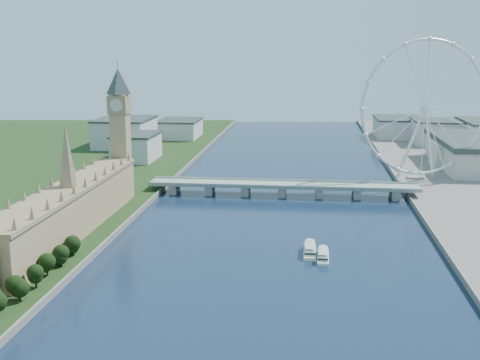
# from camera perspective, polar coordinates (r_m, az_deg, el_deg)

# --- Properties ---
(parliament_range) EXTENTS (24.00, 200.00, 70.00)m
(parliament_range) POSITION_cam_1_polar(r_m,az_deg,el_deg) (393.38, -15.83, -2.72)
(parliament_range) COLOR tan
(parliament_range) RESTS_ON ground
(big_ben) EXTENTS (20.02, 20.02, 110.00)m
(big_ben) POSITION_cam_1_polar(r_m,az_deg,el_deg) (484.89, -11.35, 6.04)
(big_ben) COLOR tan
(big_ben) RESTS_ON ground
(westminster_bridge) EXTENTS (220.00, 22.00, 9.50)m
(westminster_bridge) POSITION_cam_1_polar(r_m,az_deg,el_deg) (493.83, 4.04, -0.70)
(westminster_bridge) COLOR gray
(westminster_bridge) RESTS_ON ground
(london_eye) EXTENTS (113.60, 39.12, 124.30)m
(london_eye) POSITION_cam_1_polar(r_m,az_deg,el_deg) (547.54, 17.13, 6.52)
(london_eye) COLOR silver
(london_eye) RESTS_ON ground
(county_hall) EXTENTS (54.00, 144.00, 35.00)m
(county_hall) POSITION_cam_1_polar(r_m,az_deg,el_deg) (641.06, 20.40, 0.94)
(county_hall) COLOR beige
(county_hall) RESTS_ON ground
(city_skyline) EXTENTS (505.00, 280.00, 32.00)m
(city_skyline) POSITION_cam_1_polar(r_m,az_deg,el_deg) (748.01, 7.96, 4.42)
(city_skyline) COLOR beige
(city_skyline) RESTS_ON ground
(tour_boat_near) EXTENTS (7.51, 29.19, 6.44)m
(tour_boat_near) POSITION_cam_1_polar(r_m,az_deg,el_deg) (356.48, 6.63, -6.97)
(tour_boat_near) COLOR #EAEECE
(tour_boat_near) RESTS_ON ground
(tour_boat_far) EXTENTS (7.42, 27.03, 5.91)m
(tour_boat_far) POSITION_cam_1_polar(r_m,az_deg,el_deg) (348.55, 7.88, -7.46)
(tour_boat_far) COLOR silver
(tour_boat_far) RESTS_ON ground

